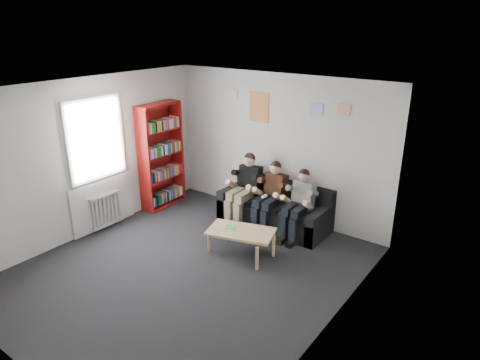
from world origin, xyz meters
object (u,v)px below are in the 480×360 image
object	(u,v)px
person_middle	(270,197)
bookshelf	(161,156)
coffee_table	(241,233)
person_left	(244,189)
person_right	(298,205)
sofa	(275,210)

from	to	relation	value
person_middle	bookshelf	bearing A→B (deg)	-165.74
coffee_table	person_middle	xyz separation A→B (m)	(-0.13, 1.05, 0.25)
coffee_table	person_left	distance (m)	1.28
bookshelf	coffee_table	size ratio (longest dim) A/B	1.99
bookshelf	person_middle	size ratio (longest dim) A/B	1.69
person_left	person_right	xyz separation A→B (m)	(1.13, 0.00, -0.03)
sofa	person_left	xyz separation A→B (m)	(-0.57, -0.19, 0.35)
sofa	coffee_table	size ratio (longest dim) A/B	1.94
sofa	person_right	world-z (taller)	person_right
coffee_table	person_middle	size ratio (longest dim) A/B	0.85
person_left	person_middle	distance (m)	0.57
sofa	bookshelf	xyz separation A→B (m)	(-2.30, -0.58, 0.76)
bookshelf	person_right	distance (m)	2.93
bookshelf	person_right	bearing A→B (deg)	4.50
person_middle	sofa	bearing A→B (deg)	94.68
bookshelf	person_right	size ratio (longest dim) A/B	1.73
coffee_table	bookshelf	bearing A→B (deg)	164.85
sofa	person_middle	size ratio (longest dim) A/B	1.65
coffee_table	person_left	xyz separation A→B (m)	(-0.70, 1.04, 0.26)
sofa	person_right	bearing A→B (deg)	-18.38
sofa	person_left	world-z (taller)	person_left
sofa	person_middle	world-z (taller)	person_middle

